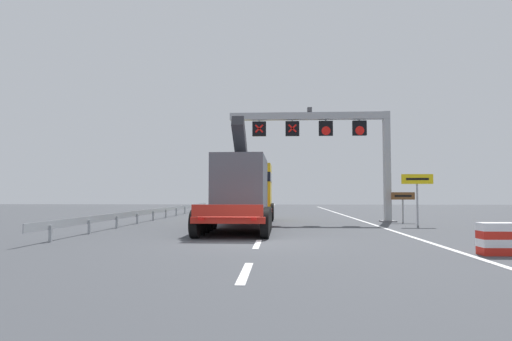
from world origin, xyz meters
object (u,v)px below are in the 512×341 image
object	(u,v)px
overhead_lane_gantry	(332,134)
exit_sign_yellow	(417,186)
tourist_info_sign_brown	(403,200)
heavy_haul_truck_red	(246,189)
crash_barrier_striped	(498,239)

from	to	relation	value
overhead_lane_gantry	exit_sign_yellow	size ratio (longest dim) A/B	3.67
overhead_lane_gantry	tourist_info_sign_brown	bearing A→B (deg)	-7.42
heavy_haul_truck_red	crash_barrier_striped	world-z (taller)	heavy_haul_truck_red
crash_barrier_striped	exit_sign_yellow	bearing A→B (deg)	82.97
exit_sign_yellow	tourist_info_sign_brown	world-z (taller)	exit_sign_yellow
overhead_lane_gantry	heavy_haul_truck_red	xyz separation A→B (m)	(-5.18, -3.00, -3.48)
heavy_haul_truck_red	tourist_info_sign_brown	distance (m)	9.67
overhead_lane_gantry	crash_barrier_striped	bearing A→B (deg)	-79.14
overhead_lane_gantry	crash_barrier_striped	distance (m)	15.58
overhead_lane_gantry	heavy_haul_truck_red	bearing A→B (deg)	-149.88
exit_sign_yellow	crash_barrier_striped	xyz separation A→B (m)	(-1.39, -11.25, -1.70)
overhead_lane_gantry	heavy_haul_truck_red	world-z (taller)	overhead_lane_gantry
heavy_haul_truck_red	exit_sign_yellow	size ratio (longest dim) A/B	5.04
heavy_haul_truck_red	tourist_info_sign_brown	bearing A→B (deg)	14.78
exit_sign_yellow	tourist_info_sign_brown	xyz separation A→B (m)	(-0.01, 2.70, -0.77)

